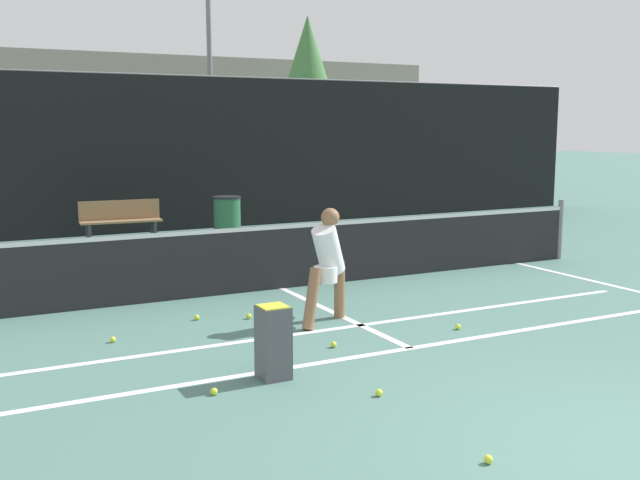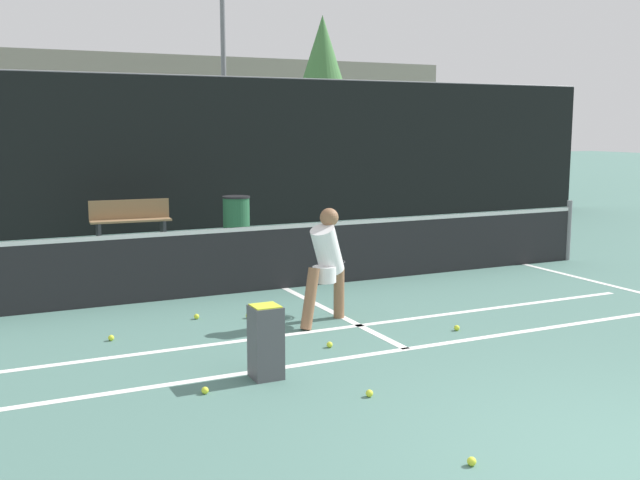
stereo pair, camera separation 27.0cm
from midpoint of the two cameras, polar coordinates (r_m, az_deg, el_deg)
court_baseline_near at (r=8.20m, az=5.95°, el=-8.20°), size 11.00×0.10×0.01m
court_service_line at (r=9.08m, az=2.27°, el=-6.50°), size 8.25×0.10×0.01m
court_center_mark at (r=9.61m, az=0.41°, el=-5.63°), size 0.10×3.39×0.01m
court_sideline_right at (r=12.31m, az=19.38°, el=-2.94°), size 0.10×4.39×0.01m
net at (r=11.01m, az=-3.67°, el=-1.10°), size 11.09×0.09×1.07m
fence_back at (r=17.31m, az=-12.79°, el=6.41°), size 24.00×0.06×3.52m
player_practicing at (r=9.06m, az=-0.28°, el=-1.61°), size 0.99×0.97×1.41m
tennis_ball_scattered_0 at (r=6.90m, az=-9.21°, el=-11.33°), size 0.07×0.07×0.07m
tennis_ball_scattered_1 at (r=6.79m, az=3.36°, el=-11.55°), size 0.07×0.07×0.07m
tennis_ball_scattered_2 at (r=9.45m, az=-10.18°, el=-5.83°), size 0.07×0.07×0.07m
tennis_ball_scattered_4 at (r=8.72m, az=-16.37°, el=-7.29°), size 0.07×0.07×0.07m
tennis_ball_scattered_5 at (r=5.64m, az=11.32°, el=-16.07°), size 0.07×0.07×0.07m
tennis_ball_scattered_6 at (r=9.01m, az=9.63°, el=-6.54°), size 0.07×0.07×0.07m
tennis_ball_scattered_7 at (r=8.19m, az=0.09°, el=-7.97°), size 0.07×0.07×0.07m
tennis_ball_scattered_8 at (r=9.42m, az=-6.27°, el=-5.80°), size 0.07×0.07×0.07m
ball_hopper at (r=7.16m, az=-4.66°, el=-7.64°), size 0.28×0.28×0.71m
courtside_bench at (r=15.96m, az=-15.42°, el=1.51°), size 1.66×0.49×0.86m
trash_bin at (r=16.21m, az=-7.56°, el=1.76°), size 0.60×0.60×0.89m
parked_car at (r=20.56m, az=-21.44°, el=3.25°), size 1.69×4.51×1.52m
floodlight_mast at (r=24.56m, az=-8.81°, el=16.15°), size 1.10×0.24×8.88m
tree_west at (r=29.04m, az=-1.22°, el=13.02°), size 2.43×2.43×6.49m
building_far at (r=34.13m, az=-20.14°, el=8.75°), size 36.00×2.40×5.44m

